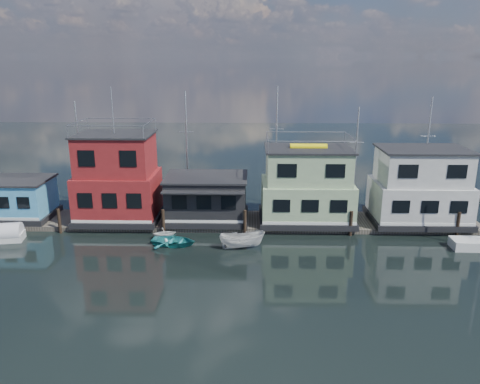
{
  "coord_description": "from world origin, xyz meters",
  "views": [
    {
      "loc": [
        3.51,
        -28.35,
        14.69
      ],
      "look_at": [
        2.51,
        12.0,
        3.0
      ],
      "focal_mm": 35.0,
      "sensor_mm": 36.0,
      "label": 1
    }
  ],
  "objects_px": {
    "houseboat_dark": "(207,198)",
    "houseboat_white": "(420,187)",
    "houseboat_red": "(118,179)",
    "motorboat": "(242,240)",
    "houseboat_green": "(307,187)",
    "dinghy_teal": "(174,241)",
    "houseboat_blue": "(16,199)",
    "dinghy_white": "(164,233)"
  },
  "relations": [
    {
      "from": "houseboat_dark",
      "to": "houseboat_white",
      "type": "bearing_deg",
      "value": 0.06
    },
    {
      "from": "houseboat_green",
      "to": "dinghy_teal",
      "type": "relative_size",
      "value": 2.33
    },
    {
      "from": "houseboat_blue",
      "to": "dinghy_teal",
      "type": "height_order",
      "value": "houseboat_blue"
    },
    {
      "from": "houseboat_red",
      "to": "houseboat_green",
      "type": "xyz_separation_m",
      "value": [
        17.0,
        0.0,
        -0.55
      ]
    },
    {
      "from": "houseboat_blue",
      "to": "houseboat_green",
      "type": "bearing_deg",
      "value": 0.0
    },
    {
      "from": "houseboat_red",
      "to": "houseboat_dark",
      "type": "xyz_separation_m",
      "value": [
        8.0,
        -0.02,
        -1.69
      ]
    },
    {
      "from": "houseboat_dark",
      "to": "motorboat",
      "type": "bearing_deg",
      "value": -60.12
    },
    {
      "from": "dinghy_teal",
      "to": "dinghy_white",
      "type": "bearing_deg",
      "value": 44.41
    },
    {
      "from": "houseboat_blue",
      "to": "dinghy_white",
      "type": "bearing_deg",
      "value": -15.38
    },
    {
      "from": "houseboat_red",
      "to": "dinghy_teal",
      "type": "height_order",
      "value": "houseboat_red"
    },
    {
      "from": "motorboat",
      "to": "dinghy_white",
      "type": "relative_size",
      "value": 1.87
    },
    {
      "from": "houseboat_blue",
      "to": "houseboat_green",
      "type": "distance_m",
      "value": 26.53
    },
    {
      "from": "houseboat_blue",
      "to": "houseboat_green",
      "type": "height_order",
      "value": "houseboat_green"
    },
    {
      "from": "motorboat",
      "to": "dinghy_white",
      "type": "xyz_separation_m",
      "value": [
        -6.57,
        1.89,
        -0.19
      ]
    },
    {
      "from": "houseboat_white",
      "to": "dinghy_teal",
      "type": "height_order",
      "value": "houseboat_white"
    },
    {
      "from": "houseboat_blue",
      "to": "dinghy_white",
      "type": "relative_size",
      "value": 3.29
    },
    {
      "from": "dinghy_teal",
      "to": "houseboat_blue",
      "type": "bearing_deg",
      "value": 79.11
    },
    {
      "from": "houseboat_green",
      "to": "motorboat",
      "type": "height_order",
      "value": "houseboat_green"
    },
    {
      "from": "dinghy_white",
      "to": "houseboat_red",
      "type": "bearing_deg",
      "value": 37.03
    },
    {
      "from": "houseboat_dark",
      "to": "houseboat_green",
      "type": "xyz_separation_m",
      "value": [
        9.0,
        0.02,
        1.13
      ]
    },
    {
      "from": "houseboat_white",
      "to": "houseboat_green",
      "type": "bearing_deg",
      "value": 180.0
    },
    {
      "from": "houseboat_blue",
      "to": "motorboat",
      "type": "distance_m",
      "value": 21.67
    },
    {
      "from": "houseboat_dark",
      "to": "motorboat",
      "type": "xyz_separation_m",
      "value": [
        3.33,
        -5.79,
        -1.72
      ]
    },
    {
      "from": "motorboat",
      "to": "dinghy_white",
      "type": "bearing_deg",
      "value": 67.34
    },
    {
      "from": "houseboat_green",
      "to": "houseboat_blue",
      "type": "bearing_deg",
      "value": -180.0
    },
    {
      "from": "houseboat_red",
      "to": "dinghy_teal",
      "type": "xyz_separation_m",
      "value": [
        5.77,
        -5.31,
        -3.73
      ]
    },
    {
      "from": "houseboat_blue",
      "to": "dinghy_teal",
      "type": "distance_m",
      "value": 16.27
    },
    {
      "from": "houseboat_dark",
      "to": "houseboat_green",
      "type": "bearing_deg",
      "value": 0.12
    },
    {
      "from": "houseboat_blue",
      "to": "dinghy_teal",
      "type": "bearing_deg",
      "value": -19.17
    },
    {
      "from": "houseboat_blue",
      "to": "motorboat",
      "type": "relative_size",
      "value": 1.76
    },
    {
      "from": "houseboat_blue",
      "to": "dinghy_white",
      "type": "height_order",
      "value": "houseboat_blue"
    },
    {
      "from": "houseboat_white",
      "to": "dinghy_teal",
      "type": "relative_size",
      "value": 2.33
    },
    {
      "from": "houseboat_red",
      "to": "dinghy_white",
      "type": "distance_m",
      "value": 7.13
    },
    {
      "from": "houseboat_dark",
      "to": "houseboat_white",
      "type": "distance_m",
      "value": 19.03
    },
    {
      "from": "houseboat_green",
      "to": "dinghy_teal",
      "type": "bearing_deg",
      "value": -154.71
    },
    {
      "from": "houseboat_red",
      "to": "houseboat_dark",
      "type": "bearing_deg",
      "value": -0.14
    },
    {
      "from": "motorboat",
      "to": "dinghy_teal",
      "type": "bearing_deg",
      "value": 78.22
    },
    {
      "from": "houseboat_dark",
      "to": "dinghy_teal",
      "type": "height_order",
      "value": "houseboat_dark"
    },
    {
      "from": "houseboat_blue",
      "to": "motorboat",
      "type": "xyz_separation_m",
      "value": [
        20.83,
        -5.81,
        -1.5
      ]
    },
    {
      "from": "motorboat",
      "to": "houseboat_red",
      "type": "bearing_deg",
      "value": 56.22
    },
    {
      "from": "houseboat_dark",
      "to": "dinghy_teal",
      "type": "relative_size",
      "value": 2.05
    },
    {
      "from": "houseboat_red",
      "to": "motorboat",
      "type": "relative_size",
      "value": 3.27
    }
  ]
}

